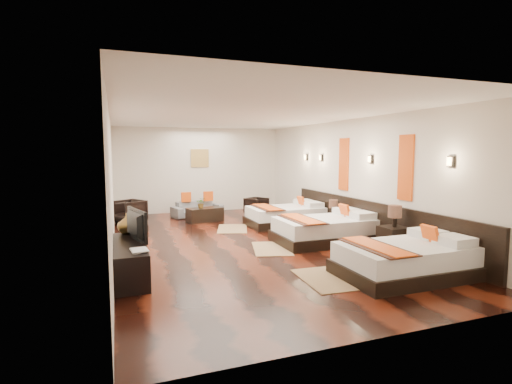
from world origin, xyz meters
name	(u,v)px	position (x,y,z in m)	size (l,w,h in m)	color
floor	(245,242)	(0.00, 0.00, 0.00)	(5.50, 9.50, 0.01)	black
ceiling	(244,115)	(0.00, 0.00, 2.80)	(5.50, 9.50, 0.01)	white
back_wall	(200,170)	(0.00, 4.75, 1.40)	(5.50, 0.01, 2.80)	silver
left_wall	(112,183)	(-2.75, 0.00, 1.40)	(0.01, 9.50, 2.80)	silver
right_wall	(351,177)	(2.75, 0.00, 1.40)	(0.01, 9.50, 2.80)	silver
headboard_panel	(369,221)	(2.71, -0.80, 0.45)	(0.08, 6.60, 0.90)	black
bed_near	(406,260)	(1.70, -3.16, 0.28)	(2.13, 1.34, 0.81)	black
bed_mid	(326,229)	(1.70, -0.63, 0.29)	(2.19, 1.37, 0.83)	black
bed_far	(286,216)	(1.70, 1.49, 0.27)	(2.05, 1.29, 0.78)	black
nightstand_a	(394,237)	(2.44, -1.97, 0.34)	(0.49, 0.49, 0.97)	black
nightstand_b	(333,221)	(2.44, 0.29, 0.28)	(0.41, 0.41, 0.81)	black
jute_mat_near	(326,279)	(0.41, -2.85, 0.01)	(0.75, 1.20, 0.01)	#93734A
jute_mat_mid	(272,249)	(0.33, -0.78, 0.01)	(0.75, 1.20, 0.01)	#93734A
jute_mat_far	(232,229)	(0.16, 1.50, 0.01)	(0.75, 1.20, 0.01)	#93734A
tv_console	(130,260)	(-2.50, -1.64, 0.28)	(0.50, 1.80, 0.55)	black
tv	(132,225)	(-2.45, -1.44, 0.81)	(0.90, 0.12, 0.52)	black
book	(131,251)	(-2.50, -2.23, 0.57)	(0.24, 0.32, 0.03)	black
figurine	(127,223)	(-2.50, -0.85, 0.73)	(0.35, 0.35, 0.37)	brown
sofa	(197,209)	(-0.28, 3.85, 0.23)	(1.58, 0.62, 0.46)	slate
armchair_left	(130,212)	(-2.33, 3.29, 0.33)	(0.71, 0.73, 0.66)	black
armchair_right	(257,206)	(1.54, 3.43, 0.28)	(0.59, 0.61, 0.56)	black
coffee_table	(205,215)	(-0.28, 2.80, 0.20)	(1.00, 0.50, 0.40)	black
table_plant	(201,203)	(-0.39, 2.77, 0.55)	(0.27, 0.23, 0.30)	#2B6120
orange_panel_a	(406,168)	(2.73, -1.90, 1.70)	(0.04, 0.40, 1.30)	#D86014
orange_panel_b	(344,164)	(2.73, 0.30, 1.70)	(0.04, 0.40, 1.30)	#D86014
sconce_near	(451,161)	(2.70, -3.00, 1.85)	(0.07, 0.12, 0.18)	black
sconce_mid	(370,159)	(2.70, -0.80, 1.85)	(0.07, 0.12, 0.18)	black
sconce_far	(321,158)	(2.70, 1.40, 1.85)	(0.07, 0.12, 0.18)	black
sconce_lounge	(306,157)	(2.70, 2.30, 1.85)	(0.07, 0.12, 0.18)	black
gold_artwork	(200,158)	(0.00, 4.73, 1.80)	(0.60, 0.04, 0.60)	#AD873F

